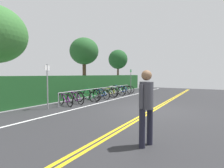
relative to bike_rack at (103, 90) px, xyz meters
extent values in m
cube|color=#2B2B2D|center=(-2.44, -4.38, -0.59)|extent=(29.19, 11.13, 0.05)
cube|color=gold|center=(-2.44, -4.46, -0.56)|extent=(26.27, 0.10, 0.00)
cube|color=gold|center=(-2.44, -4.30, -0.56)|extent=(26.27, 0.10, 0.00)
cube|color=white|center=(-2.44, -1.06, -0.56)|extent=(26.27, 0.12, 0.00)
cylinder|color=#9EA0A5|center=(-4.15, 0.00, -0.20)|extent=(0.05, 0.05, 0.72)
cylinder|color=#9EA0A5|center=(-2.76, 0.00, -0.20)|extent=(0.05, 0.05, 0.72)
cylinder|color=#9EA0A5|center=(-1.38, 0.00, -0.20)|extent=(0.05, 0.05, 0.72)
cylinder|color=#9EA0A5|center=(0.00, 0.00, -0.20)|extent=(0.05, 0.05, 0.72)
cylinder|color=#9EA0A5|center=(1.38, 0.00, -0.20)|extent=(0.05, 0.05, 0.72)
cylinder|color=#9EA0A5|center=(2.76, 0.00, -0.20)|extent=(0.05, 0.05, 0.72)
cylinder|color=#9EA0A5|center=(4.15, 0.00, -0.20)|extent=(0.05, 0.05, 0.72)
cylinder|color=#9EA0A5|center=(0.00, 0.00, 0.16)|extent=(8.29, 0.04, 0.04)
torus|color=black|center=(-3.42, 0.56, -0.26)|extent=(0.26, 0.66, 0.67)
torus|color=black|center=(-3.73, -0.37, -0.26)|extent=(0.26, 0.66, 0.67)
cylinder|color=purple|center=(-3.54, 0.22, -0.18)|extent=(0.21, 0.55, 0.46)
cylinder|color=purple|center=(-3.56, 0.15, 0.02)|extent=(0.24, 0.65, 0.07)
cylinder|color=purple|center=(-3.64, -0.10, -0.19)|extent=(0.09, 0.16, 0.41)
cylinder|color=purple|center=(-3.68, -0.20, -0.33)|extent=(0.15, 0.35, 0.17)
cylinder|color=purple|center=(-3.70, -0.26, -0.12)|extent=(0.11, 0.24, 0.28)
cylinder|color=purple|center=(-3.44, 0.52, -0.11)|extent=(0.08, 0.14, 0.30)
cube|color=black|center=(-3.66, -0.16, 0.04)|extent=(0.14, 0.22, 0.05)
cylinder|color=purple|center=(-3.45, 0.47, 0.09)|extent=(0.45, 0.17, 0.03)
torus|color=black|center=(-2.65, 0.59, -0.24)|extent=(0.23, 0.69, 0.70)
torus|color=black|center=(-2.92, -0.40, -0.24)|extent=(0.23, 0.69, 0.70)
cylinder|color=purple|center=(-2.75, 0.22, -0.16)|extent=(0.19, 0.57, 0.48)
cylinder|color=purple|center=(-2.77, 0.15, 0.05)|extent=(0.21, 0.68, 0.07)
cylinder|color=purple|center=(-2.84, -0.12, -0.18)|extent=(0.08, 0.17, 0.43)
cylinder|color=purple|center=(-2.87, -0.23, -0.31)|extent=(0.13, 0.37, 0.18)
cylinder|color=purple|center=(-2.89, -0.29, -0.10)|extent=(0.10, 0.25, 0.30)
cylinder|color=purple|center=(-2.67, 0.54, -0.09)|extent=(0.07, 0.14, 0.32)
cube|color=black|center=(-2.86, -0.18, 0.06)|extent=(0.13, 0.21, 0.05)
cylinder|color=purple|center=(-2.68, 0.49, 0.11)|extent=(0.45, 0.15, 0.03)
torus|color=black|center=(-2.17, 0.38, -0.25)|extent=(0.27, 0.67, 0.69)
torus|color=black|center=(-1.85, -0.58, -0.25)|extent=(0.27, 0.67, 0.69)
cylinder|color=#198C38|center=(-2.05, 0.02, -0.17)|extent=(0.22, 0.56, 0.47)
cylinder|color=#198C38|center=(-2.03, -0.04, 0.03)|extent=(0.25, 0.67, 0.07)
cylinder|color=#198C38|center=(-1.94, -0.31, -0.19)|extent=(0.09, 0.17, 0.42)
cylinder|color=#198C38|center=(-1.90, -0.41, -0.32)|extent=(0.15, 0.36, 0.18)
cylinder|color=#198C38|center=(-1.88, -0.48, -0.12)|extent=(0.11, 0.25, 0.29)
cylinder|color=#198C38|center=(-2.15, 0.33, -0.10)|extent=(0.08, 0.14, 0.31)
cube|color=black|center=(-1.92, -0.37, 0.05)|extent=(0.14, 0.22, 0.05)
cylinder|color=#198C38|center=(-2.13, 0.28, 0.10)|extent=(0.45, 0.17, 0.03)
torus|color=black|center=(-1.07, 0.58, -0.21)|extent=(0.20, 0.76, 0.76)
torus|color=black|center=(-1.26, -0.38, -0.21)|extent=(0.20, 0.76, 0.76)
cylinder|color=#198C38|center=(-1.14, 0.22, -0.12)|extent=(0.14, 0.55, 0.52)
cylinder|color=#198C38|center=(-1.15, 0.16, 0.10)|extent=(0.17, 0.66, 0.07)
cylinder|color=#198C38|center=(-1.20, -0.11, -0.14)|extent=(0.07, 0.16, 0.47)
cylinder|color=#198C38|center=(-1.22, -0.21, -0.29)|extent=(0.10, 0.36, 0.19)
cylinder|color=#198C38|center=(-1.23, -0.27, -0.06)|extent=(0.08, 0.25, 0.32)
cylinder|color=#198C38|center=(-1.07, 0.53, -0.05)|extent=(0.06, 0.14, 0.34)
cube|color=black|center=(-1.21, -0.17, 0.12)|extent=(0.12, 0.21, 0.05)
cylinder|color=#198C38|center=(-1.08, 0.48, 0.17)|extent=(0.46, 0.12, 0.03)
torus|color=black|center=(-0.25, 0.39, -0.24)|extent=(0.20, 0.69, 0.70)
torus|color=black|center=(-0.46, -0.57, -0.24)|extent=(0.20, 0.69, 0.70)
cylinder|color=#1947B7|center=(-0.33, 0.03, -0.16)|extent=(0.15, 0.56, 0.48)
cylinder|color=#1947B7|center=(-0.34, -0.03, 0.04)|extent=(0.18, 0.66, 0.07)
cylinder|color=#1947B7|center=(-0.40, -0.29, -0.18)|extent=(0.07, 0.17, 0.43)
cylinder|color=#1947B7|center=(-0.42, -0.40, -0.32)|extent=(0.11, 0.36, 0.18)
cylinder|color=#1947B7|center=(-0.43, -0.46, -0.11)|extent=(0.09, 0.25, 0.29)
cylinder|color=#1947B7|center=(-0.26, 0.34, -0.09)|extent=(0.06, 0.14, 0.31)
cube|color=black|center=(-0.41, -0.36, 0.06)|extent=(0.12, 0.21, 0.05)
cylinder|color=#1947B7|center=(-0.27, 0.29, 0.11)|extent=(0.46, 0.13, 0.03)
torus|color=black|center=(0.38, 0.43, -0.24)|extent=(0.17, 0.69, 0.70)
torus|color=black|center=(0.54, -0.52, -0.24)|extent=(0.17, 0.69, 0.70)
cylinder|color=white|center=(0.44, 0.07, -0.16)|extent=(0.13, 0.55, 0.48)
cylinder|color=white|center=(0.45, 0.01, 0.04)|extent=(0.15, 0.65, 0.07)
cylinder|color=white|center=(0.50, -0.25, -0.18)|extent=(0.06, 0.16, 0.43)
cylinder|color=white|center=(0.51, -0.35, -0.32)|extent=(0.10, 0.35, 0.18)
cylinder|color=white|center=(0.52, -0.41, -0.11)|extent=(0.08, 0.24, 0.29)
cylinder|color=white|center=(0.39, 0.38, -0.09)|extent=(0.06, 0.13, 0.31)
cube|color=black|center=(0.51, -0.31, 0.06)|extent=(0.11, 0.21, 0.05)
cylinder|color=white|center=(0.39, 0.33, 0.11)|extent=(0.46, 0.11, 0.03)
torus|color=black|center=(1.25, 0.63, -0.26)|extent=(0.18, 0.67, 0.67)
torus|color=black|center=(1.07, -0.38, -0.26)|extent=(0.18, 0.67, 0.67)
cylinder|color=yellow|center=(1.18, 0.25, -0.18)|extent=(0.14, 0.58, 0.46)
cylinder|color=yellow|center=(1.17, 0.19, 0.02)|extent=(0.16, 0.70, 0.07)
cylinder|color=yellow|center=(1.12, -0.09, -0.19)|extent=(0.07, 0.17, 0.41)
cylinder|color=yellow|center=(1.10, -0.20, -0.33)|extent=(0.10, 0.37, 0.17)
cylinder|color=yellow|center=(1.09, -0.27, -0.13)|extent=(0.08, 0.26, 0.29)
cylinder|color=yellow|center=(1.24, 0.58, -0.11)|extent=(0.06, 0.14, 0.30)
cube|color=black|center=(1.11, -0.16, 0.04)|extent=(0.11, 0.21, 0.05)
cylinder|color=yellow|center=(1.23, 0.53, 0.09)|extent=(0.46, 0.11, 0.03)
torus|color=black|center=(2.04, 0.61, -0.23)|extent=(0.06, 0.73, 0.73)
torus|color=black|center=(2.05, -0.47, -0.23)|extent=(0.06, 0.73, 0.73)
cylinder|color=white|center=(2.04, 0.20, -0.14)|extent=(0.04, 0.62, 0.50)
cylinder|color=white|center=(2.04, 0.13, 0.08)|extent=(0.04, 0.74, 0.07)
cylinder|color=white|center=(2.05, -0.16, -0.16)|extent=(0.04, 0.17, 0.45)
cylinder|color=white|center=(2.05, -0.28, -0.30)|extent=(0.04, 0.39, 0.19)
cylinder|color=white|center=(2.05, -0.35, -0.08)|extent=(0.04, 0.27, 0.31)
cylinder|color=white|center=(2.04, 0.55, -0.07)|extent=(0.04, 0.14, 0.33)
cube|color=black|center=(2.05, -0.23, 0.09)|extent=(0.08, 0.20, 0.05)
cylinder|color=white|center=(2.04, 0.50, 0.14)|extent=(0.46, 0.03, 0.03)
torus|color=black|center=(2.73, 0.53, -0.21)|extent=(0.22, 0.76, 0.77)
torus|color=black|center=(2.97, -0.51, -0.21)|extent=(0.22, 0.76, 0.77)
cylinder|color=#1947B7|center=(2.82, 0.14, -0.12)|extent=(0.17, 0.60, 0.53)
cylinder|color=#1947B7|center=(2.84, 0.07, 0.11)|extent=(0.19, 0.71, 0.07)
cylinder|color=#1947B7|center=(2.90, -0.21, -0.14)|extent=(0.07, 0.18, 0.47)
cylinder|color=#1947B7|center=(2.93, -0.33, -0.29)|extent=(0.12, 0.38, 0.19)
cylinder|color=#1947B7|center=(2.94, -0.39, -0.06)|extent=(0.09, 0.26, 0.32)
cylinder|color=#1947B7|center=(2.75, 0.48, -0.04)|extent=(0.07, 0.14, 0.35)
cube|color=black|center=(2.92, -0.28, 0.13)|extent=(0.12, 0.21, 0.05)
cylinder|color=#1947B7|center=(2.76, 0.42, 0.18)|extent=(0.45, 0.13, 0.03)
torus|color=black|center=(3.57, 0.55, -0.24)|extent=(0.27, 0.68, 0.70)
torus|color=black|center=(3.88, -0.40, -0.24)|extent=(0.27, 0.68, 0.70)
cylinder|color=silver|center=(3.68, 0.19, -0.16)|extent=(0.21, 0.55, 0.48)
cylinder|color=silver|center=(3.70, 0.13, 0.04)|extent=(0.25, 0.66, 0.07)
cylinder|color=silver|center=(3.79, -0.13, -0.18)|extent=(0.09, 0.17, 0.43)
cylinder|color=silver|center=(3.83, -0.23, -0.32)|extent=(0.15, 0.36, 0.18)
cylinder|color=silver|center=(3.85, -0.30, -0.11)|extent=(0.11, 0.25, 0.29)
cylinder|color=silver|center=(3.58, 0.50, -0.09)|extent=(0.08, 0.14, 0.31)
cube|color=black|center=(3.81, -0.19, 0.06)|extent=(0.14, 0.22, 0.05)
cylinder|color=silver|center=(3.60, 0.45, 0.11)|extent=(0.45, 0.17, 0.03)
cylinder|color=#1E1E2D|center=(-6.52, -5.54, -0.12)|extent=(0.14, 0.14, 0.88)
cylinder|color=#1E1E2D|center=(-6.80, -5.46, -0.12)|extent=(0.14, 0.14, 0.88)
cylinder|color=#3F3F47|center=(-6.66, -5.50, 0.63)|extent=(0.32, 0.32, 0.62)
sphere|color=#8C6647|center=(-6.66, -5.50, 1.09)|extent=(0.24, 0.24, 0.24)
cylinder|color=#3F3F47|center=(-6.47, -5.56, 0.61)|extent=(0.09, 0.09, 0.55)
cylinder|color=#3F3F47|center=(-6.85, -5.44, 0.61)|extent=(0.09, 0.09, 0.55)
cylinder|color=gray|center=(-4.74, 0.10, 0.52)|extent=(0.06, 0.06, 2.16)
cube|color=white|center=(-4.74, 0.10, 1.42)|extent=(0.36, 0.10, 0.24)
cylinder|color=gray|center=(5.23, 0.16, 0.53)|extent=(0.06, 0.06, 2.20)
cube|color=#198C33|center=(5.23, 0.16, 1.45)|extent=(0.36, 0.07, 0.24)
cube|color=#1C4C21|center=(1.50, 1.91, 0.23)|extent=(17.29, 0.98, 1.59)
cylinder|color=#473323|center=(1.33, 2.71, 0.75)|extent=(0.30, 0.30, 2.62)
ellipsoid|color=#235626|center=(1.33, 2.71, 3.06)|extent=(2.41, 2.41, 2.23)
cylinder|color=#473323|center=(8.62, 3.37, 0.66)|extent=(0.22, 0.22, 2.45)
ellipsoid|color=#1C4C21|center=(8.62, 3.37, 2.93)|extent=(2.30, 2.30, 2.31)
camera|label=1|loc=(-10.60, -6.85, 1.11)|focal=28.65mm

